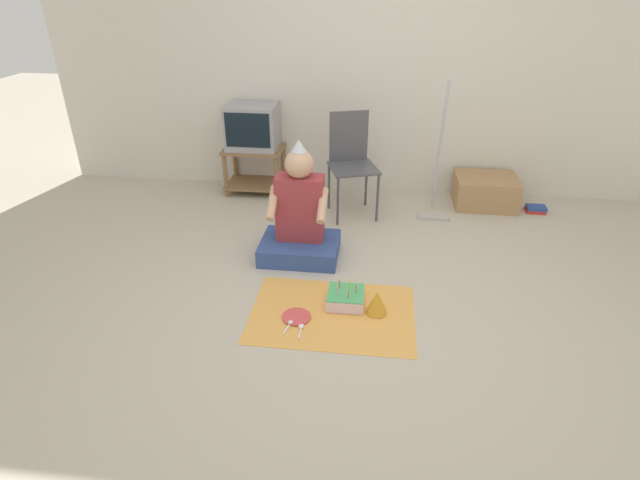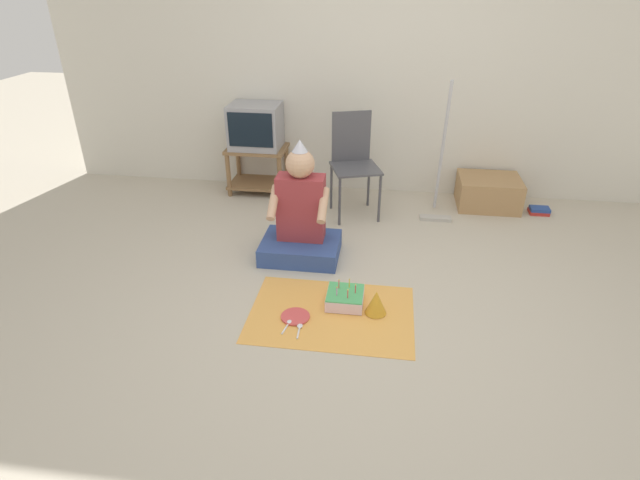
{
  "view_description": "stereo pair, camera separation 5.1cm",
  "coord_description": "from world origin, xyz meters",
  "px_view_note": "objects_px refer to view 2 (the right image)",
  "views": [
    {
      "loc": [
        0.06,
        -2.68,
        1.98
      ],
      "look_at": [
        -0.31,
        0.33,
        0.35
      ],
      "focal_mm": 28.0,
      "sensor_mm": 36.0,
      "label": 1
    },
    {
      "loc": [
        0.11,
        -2.67,
        1.98
      ],
      "look_at": [
        -0.31,
        0.33,
        0.35
      ],
      "focal_mm": 28.0,
      "sensor_mm": 36.0,
      "label": 2
    }
  ],
  "objects_px": {
    "cardboard_box_stack": "(488,192)",
    "birthday_cake": "(345,298)",
    "party_hat_blue": "(376,302)",
    "dust_mop": "(439,180)",
    "tv": "(256,126)",
    "paper_plate": "(295,316)",
    "folding_chair": "(353,158)",
    "person_seated": "(301,221)",
    "book_pile": "(539,211)"
  },
  "relations": [
    {
      "from": "tv",
      "to": "paper_plate",
      "type": "height_order",
      "value": "tv"
    },
    {
      "from": "tv",
      "to": "person_seated",
      "type": "height_order",
      "value": "person_seated"
    },
    {
      "from": "cardboard_box_stack",
      "to": "birthday_cake",
      "type": "distance_m",
      "value": 2.17
    },
    {
      "from": "book_pile",
      "to": "party_hat_blue",
      "type": "height_order",
      "value": "party_hat_blue"
    },
    {
      "from": "tv",
      "to": "person_seated",
      "type": "relative_size",
      "value": 0.52
    },
    {
      "from": "tv",
      "to": "book_pile",
      "type": "bearing_deg",
      "value": -3.73
    },
    {
      "from": "paper_plate",
      "to": "person_seated",
      "type": "bearing_deg",
      "value": 97.23
    },
    {
      "from": "folding_chair",
      "to": "book_pile",
      "type": "bearing_deg",
      "value": 6.19
    },
    {
      "from": "folding_chair",
      "to": "birthday_cake",
      "type": "bearing_deg",
      "value": -86.93
    },
    {
      "from": "folding_chair",
      "to": "cardboard_box_stack",
      "type": "xyz_separation_m",
      "value": [
        1.27,
        0.3,
        -0.38
      ]
    },
    {
      "from": "party_hat_blue",
      "to": "person_seated",
      "type": "bearing_deg",
      "value": 131.45
    },
    {
      "from": "dust_mop",
      "to": "person_seated",
      "type": "bearing_deg",
      "value": -142.17
    },
    {
      "from": "person_seated",
      "to": "book_pile",
      "type": "bearing_deg",
      "value": 27.32
    },
    {
      "from": "birthday_cake",
      "to": "book_pile",
      "type": "bearing_deg",
      "value": 45.65
    },
    {
      "from": "dust_mop",
      "to": "party_hat_blue",
      "type": "height_order",
      "value": "dust_mop"
    },
    {
      "from": "dust_mop",
      "to": "party_hat_blue",
      "type": "bearing_deg",
      "value": -107.15
    },
    {
      "from": "tv",
      "to": "birthday_cake",
      "type": "bearing_deg",
      "value": -60.31
    },
    {
      "from": "cardboard_box_stack",
      "to": "dust_mop",
      "type": "height_order",
      "value": "dust_mop"
    },
    {
      "from": "folding_chair",
      "to": "party_hat_blue",
      "type": "distance_m",
      "value": 1.66
    },
    {
      "from": "dust_mop",
      "to": "cardboard_box_stack",
      "type": "bearing_deg",
      "value": 33.07
    },
    {
      "from": "person_seated",
      "to": "paper_plate",
      "type": "xyz_separation_m",
      "value": [
        0.1,
        -0.82,
        -0.29
      ]
    },
    {
      "from": "party_hat_blue",
      "to": "folding_chair",
      "type": "bearing_deg",
      "value": 100.43
    },
    {
      "from": "folding_chair",
      "to": "dust_mop",
      "type": "relative_size",
      "value": 0.74
    },
    {
      "from": "birthday_cake",
      "to": "party_hat_blue",
      "type": "height_order",
      "value": "party_hat_blue"
    },
    {
      "from": "folding_chair",
      "to": "paper_plate",
      "type": "relative_size",
      "value": 4.84
    },
    {
      "from": "book_pile",
      "to": "tv",
      "type": "bearing_deg",
      "value": 176.27
    },
    {
      "from": "cardboard_box_stack",
      "to": "birthday_cake",
      "type": "height_order",
      "value": "cardboard_box_stack"
    },
    {
      "from": "dust_mop",
      "to": "birthday_cake",
      "type": "distance_m",
      "value": 1.66
    },
    {
      "from": "party_hat_blue",
      "to": "paper_plate",
      "type": "xyz_separation_m",
      "value": [
        -0.51,
        -0.12,
        -0.08
      ]
    },
    {
      "from": "folding_chair",
      "to": "birthday_cake",
      "type": "height_order",
      "value": "folding_chair"
    },
    {
      "from": "party_hat_blue",
      "to": "dust_mop",
      "type": "bearing_deg",
      "value": 72.85
    },
    {
      "from": "paper_plate",
      "to": "cardboard_box_stack",
      "type": "bearing_deg",
      "value": 53.23
    },
    {
      "from": "tv",
      "to": "person_seated",
      "type": "distance_m",
      "value": 1.45
    },
    {
      "from": "book_pile",
      "to": "person_seated",
      "type": "distance_m",
      "value": 2.34
    },
    {
      "from": "tv",
      "to": "party_hat_blue",
      "type": "bearing_deg",
      "value": -56.74
    },
    {
      "from": "birthday_cake",
      "to": "dust_mop",
      "type": "bearing_deg",
      "value": 65.0
    },
    {
      "from": "folding_chair",
      "to": "paper_plate",
      "type": "bearing_deg",
      "value": -97.52
    },
    {
      "from": "book_pile",
      "to": "birthday_cake",
      "type": "distance_m",
      "value": 2.36
    },
    {
      "from": "party_hat_blue",
      "to": "paper_plate",
      "type": "bearing_deg",
      "value": -166.62
    },
    {
      "from": "tv",
      "to": "paper_plate",
      "type": "xyz_separation_m",
      "value": [
        0.76,
        -2.07,
        -0.66
      ]
    },
    {
      "from": "dust_mop",
      "to": "birthday_cake",
      "type": "height_order",
      "value": "dust_mop"
    },
    {
      "from": "folding_chair",
      "to": "dust_mop",
      "type": "xyz_separation_m",
      "value": [
        0.77,
        -0.02,
        -0.17
      ]
    },
    {
      "from": "cardboard_box_stack",
      "to": "party_hat_blue",
      "type": "relative_size",
      "value": 3.45
    },
    {
      "from": "dust_mop",
      "to": "book_pile",
      "type": "distance_m",
      "value": 1.04
    },
    {
      "from": "cardboard_box_stack",
      "to": "party_hat_blue",
      "type": "distance_m",
      "value": 2.12
    },
    {
      "from": "person_seated",
      "to": "cardboard_box_stack",
      "type": "bearing_deg",
      "value": 36.39
    },
    {
      "from": "book_pile",
      "to": "person_seated",
      "type": "relative_size",
      "value": 0.19
    },
    {
      "from": "tv",
      "to": "folding_chair",
      "type": "relative_size",
      "value": 0.53
    },
    {
      "from": "party_hat_blue",
      "to": "paper_plate",
      "type": "relative_size",
      "value": 0.87
    },
    {
      "from": "cardboard_box_stack",
      "to": "book_pile",
      "type": "height_order",
      "value": "cardboard_box_stack"
    }
  ]
}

